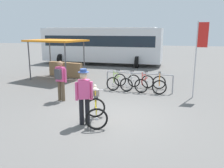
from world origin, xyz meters
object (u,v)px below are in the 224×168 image
person_with_featured_bike (84,94)px  pedestrian_with_backpack (60,78)px  racked_bike_red (144,83)px  featured_bicycle (96,107)px  racked_bike_orange (159,84)px  banner_flag (200,45)px  racked_bike_white (130,82)px  bus_distant (102,44)px  market_stall (61,55)px  racked_bike_lime (117,81)px

person_with_featured_bike → pedestrian_with_backpack: bearing=131.7°
racked_bike_red → person_with_featured_bike: size_ratio=0.68×
featured_bicycle → racked_bike_orange: bearing=69.5°
racked_bike_red → banner_flag: (2.31, -0.68, 1.86)m
racked_bike_white → racked_bike_red: size_ratio=1.02×
pedestrian_with_backpack → racked_bike_orange: bearing=34.4°
bus_distant → market_stall: (-0.54, -6.40, -0.35)m
featured_bicycle → racked_bike_red: bearing=78.0°
bus_distant → banner_flag: banner_flag is taller
market_stall → bus_distant: bearing=85.1°
featured_bicycle → person_with_featured_bike: 0.61m
racked_bike_orange → bus_distant: (-5.46, 8.24, 1.37)m
racked_bike_lime → market_stall: bearing=156.1°
market_stall → person_with_featured_bike: bearing=-57.7°
pedestrian_with_backpack → bus_distant: (-1.70, 10.81, 0.80)m
racked_bike_red → bus_distant: bearing=120.1°
bus_distant → racked_bike_orange: bearing=-56.5°
pedestrian_with_backpack → racked_bike_lime: bearing=58.3°
bus_distant → racked_bike_white: bearing=-63.6°
racked_bike_orange → featured_bicycle: bearing=-110.5°
market_stall → racked_bike_lime: bearing=-23.9°
racked_bike_orange → person_with_featured_bike: person_with_featured_bike is taller
person_with_featured_bike → racked_bike_red: bearing=75.7°
racked_bike_lime → featured_bicycle: featured_bicycle is taller
racked_bike_red → racked_bike_orange: size_ratio=1.02×
racked_bike_red → banner_flag: size_ratio=0.37×
racked_bike_red → bus_distant: bus_distant is taller
racked_bike_orange → racked_bike_red: bearing=176.8°
bus_distant → market_stall: size_ratio=2.87×
person_with_featured_bike → banner_flag: (3.51, 4.02, 1.28)m
racked_bike_lime → banner_flag: bearing=-11.5°
racked_bike_orange → pedestrian_with_backpack: size_ratio=0.71×
racked_bike_lime → racked_bike_white: 0.70m
racked_bike_red → person_with_featured_bike: 4.88m
person_with_featured_bike → banner_flag: 5.49m
racked_bike_white → racked_bike_orange: (1.40, -0.08, 0.00)m
racked_bike_lime → racked_bike_orange: size_ratio=1.01×
person_with_featured_bike → market_stall: market_stall is taller
racked_bike_white → bus_distant: size_ratio=0.12×
racked_bike_orange → featured_bicycle: size_ratio=0.92×
bus_distant → racked_bike_red: bearing=-59.9°
racked_bike_lime → person_with_featured_bike: bearing=-87.6°
racked_bike_red → featured_bicycle: size_ratio=0.94×
racked_bike_lime → bus_distant: (-3.36, 8.13, 1.37)m
racked_bike_red → pedestrian_with_backpack: size_ratio=0.72×
racked_bike_red → racked_bike_orange: (0.70, -0.04, -0.00)m
bus_distant → racked_bike_lime: bearing=-67.5°
banner_flag → pedestrian_with_backpack: bearing=-160.2°
racked_bike_red → person_with_featured_bike: bearing=-104.3°
featured_bicycle → market_stall: (-4.37, 6.21, 0.91)m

